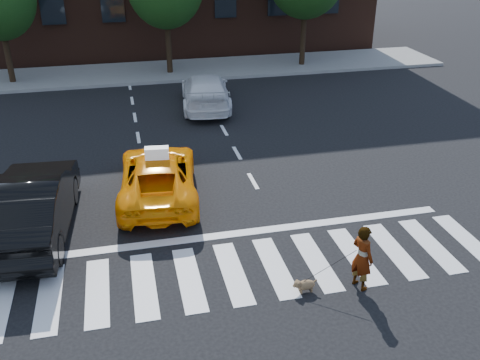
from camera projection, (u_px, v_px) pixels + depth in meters
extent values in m
plane|color=black|center=(233.00, 273.00, 12.14)|extent=(120.00, 120.00, 0.00)
cube|color=silver|center=(233.00, 273.00, 12.14)|extent=(13.00, 2.40, 0.01)
cube|color=silver|center=(219.00, 236.00, 13.54)|extent=(12.00, 0.30, 0.01)
cube|color=slate|center=(159.00, 71.00, 27.36)|extent=(30.00, 4.00, 0.15)
cylinder|color=black|center=(7.00, 50.00, 24.81)|extent=(0.28, 0.28, 3.25)
cylinder|color=black|center=(168.00, 39.00, 26.27)|extent=(0.28, 0.28, 3.55)
cylinder|color=black|center=(303.00, 30.00, 27.62)|extent=(0.28, 0.28, 3.85)
imported|color=#FF9005|center=(158.00, 176.00, 15.18)|extent=(2.56, 4.78, 1.28)
imported|color=black|center=(31.00, 204.00, 13.31)|extent=(2.09, 5.15, 1.66)
imported|color=white|center=(205.00, 91.00, 22.28)|extent=(2.47, 4.95, 1.38)
imported|color=#999999|center=(362.00, 257.00, 11.37)|extent=(0.54, 0.65, 1.52)
ellipsoid|color=#9A684E|center=(306.00, 285.00, 11.47)|extent=(0.41, 0.22, 0.22)
sphere|color=#9A684E|center=(298.00, 284.00, 11.40)|extent=(0.17, 0.17, 0.17)
sphere|color=#9A684E|center=(295.00, 286.00, 11.39)|extent=(0.08, 0.08, 0.08)
cylinder|color=#9A684E|center=(315.00, 281.00, 11.49)|extent=(0.12, 0.04, 0.10)
sphere|color=#9A684E|center=(297.00, 281.00, 11.42)|extent=(0.06, 0.06, 0.06)
sphere|color=#9A684E|center=(299.00, 284.00, 11.33)|extent=(0.06, 0.06, 0.06)
cylinder|color=#9A684E|center=(301.00, 292.00, 11.45)|extent=(0.04, 0.04, 0.11)
cylinder|color=#9A684E|center=(300.00, 289.00, 11.54)|extent=(0.04, 0.04, 0.11)
cylinder|color=#9A684E|center=(312.00, 290.00, 11.51)|extent=(0.04, 0.04, 0.11)
cylinder|color=#9A684E|center=(310.00, 287.00, 11.59)|extent=(0.04, 0.04, 0.11)
cube|color=white|center=(157.00, 153.00, 14.65)|extent=(0.67, 0.34, 0.32)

